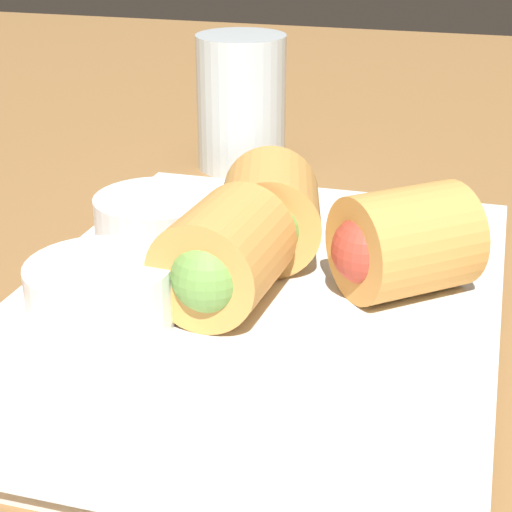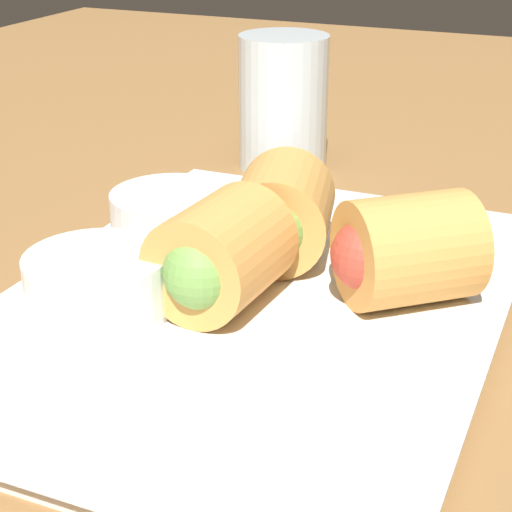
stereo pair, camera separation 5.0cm
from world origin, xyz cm
name	(u,v)px [view 1 (the left image)]	position (x,y,z in cm)	size (l,w,h in cm)	color
table_surface	(237,329)	(0.00, 0.00, 1.00)	(180.00, 140.00, 2.00)	olive
serving_plate	(256,308)	(-0.60, -1.22, 2.76)	(33.95, 24.60, 1.50)	white
roll_front_left	(222,259)	(-2.59, -0.03, 6.30)	(7.44, 6.03, 5.59)	#D19347
roll_front_right	(398,243)	(1.74, -8.09, 6.30)	(8.33, 8.41, 5.59)	#D19347
roll_back_left	(270,213)	(3.90, -0.71, 6.30)	(7.78, 6.96, 5.59)	#D19347
dipping_bowl_near	(100,291)	(-5.48, 5.15, 5.21)	(7.12, 7.12, 3.14)	white
dipping_bowl_far	(157,220)	(3.73, 6.00, 5.21)	(7.12, 7.12, 3.14)	white
drinking_glass	(241,102)	(23.75, 6.98, 7.16)	(6.91, 6.91, 10.33)	silver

